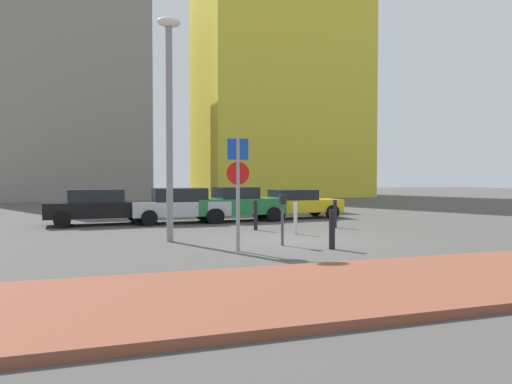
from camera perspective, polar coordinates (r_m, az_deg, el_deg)
ground_plane at (r=14.57m, az=3.96°, el=-5.87°), size 120.00×120.00×0.00m
sidewalk_brick at (r=9.16m, az=19.02°, el=-10.14°), size 40.00×3.79×0.14m
parked_car_black at (r=20.23m, az=-18.42°, el=-1.64°), size 4.42×2.23×1.45m
parked_car_silver at (r=20.23m, az=-9.19°, el=-1.51°), size 4.02×2.07×1.48m
parked_car_green at (r=20.85m, az=-2.31°, el=-1.41°), size 4.08×2.23×1.50m
parked_car_yellow at (r=22.30m, az=4.92°, el=-1.35°), size 4.10×2.09×1.35m
parking_sign_post at (r=12.33m, az=-2.20°, el=1.48°), size 0.60×0.11×2.98m
parking_meter at (r=13.41m, az=3.21°, el=-2.49°), size 0.18×0.14×1.46m
street_lamp at (r=14.52m, az=-10.45°, el=9.77°), size 0.70×0.36×6.70m
traffic_bollard_near at (r=18.32m, az=9.54°, el=-2.61°), size 0.14×0.14×1.07m
traffic_bollard_mid at (r=17.28m, az=-0.04°, el=-2.83°), size 0.14×0.14×1.09m
traffic_bollard_far at (r=16.13m, az=4.80°, el=-3.17°), size 0.12×0.12×1.09m
traffic_bollard_edge at (r=12.91m, az=9.18°, el=-4.50°), size 0.17×0.17×1.07m
building_colorful_midrise at (r=50.46m, az=2.42°, el=17.34°), size 15.42×13.45×30.86m
building_under_construction at (r=46.94m, az=-21.54°, el=12.35°), size 13.33×13.38×21.22m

